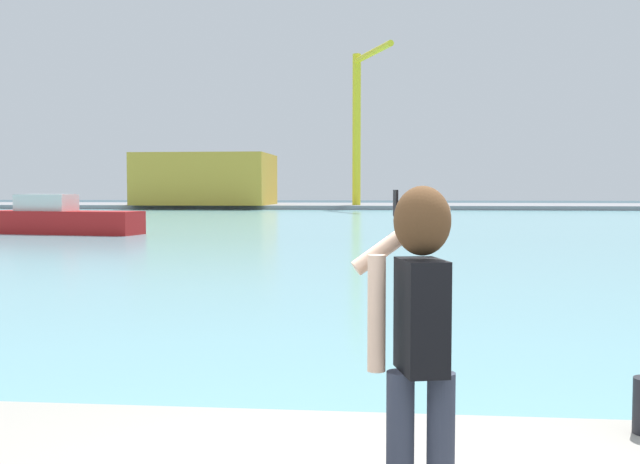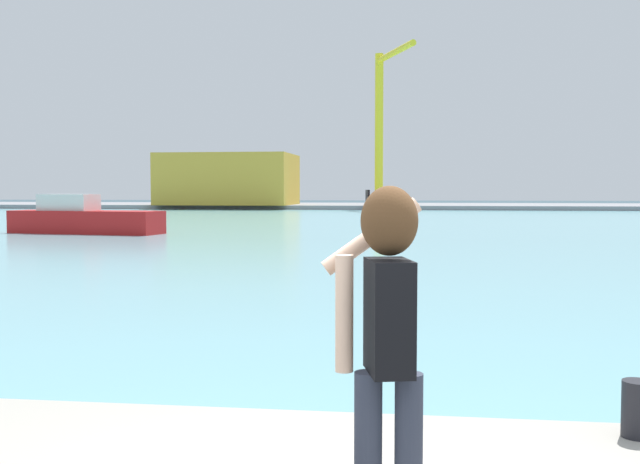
{
  "view_description": "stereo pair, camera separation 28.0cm",
  "coord_description": "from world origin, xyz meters",
  "px_view_note": "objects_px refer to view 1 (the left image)",
  "views": [
    {
      "loc": [
        0.1,
        -3.67,
        2.35
      ],
      "look_at": [
        -0.74,
        4.77,
        1.86
      ],
      "focal_mm": 41.74,
      "sensor_mm": 36.0,
      "label": 1
    },
    {
      "loc": [
        0.38,
        -3.64,
        2.35
      ],
      "look_at": [
        -0.74,
        4.77,
        1.86
      ],
      "focal_mm": 41.74,
      "sensor_mm": 36.0,
      "label": 2
    }
  ],
  "objects_px": {
    "person_photographer": "(419,323)",
    "warehouse_left": "(206,179)",
    "port_crane": "(360,113)",
    "boat_moored": "(61,219)"
  },
  "relations": [
    {
      "from": "person_photographer",
      "to": "warehouse_left",
      "type": "distance_m",
      "value": 89.42
    },
    {
      "from": "person_photographer",
      "to": "boat_moored",
      "type": "xyz_separation_m",
      "value": [
        -17.63,
        33.96,
        -0.9
      ]
    },
    {
      "from": "boat_moored",
      "to": "warehouse_left",
      "type": "distance_m",
      "value": 52.74
    },
    {
      "from": "boat_moored",
      "to": "warehouse_left",
      "type": "relative_size",
      "value": 0.54
    },
    {
      "from": "person_photographer",
      "to": "port_crane",
      "type": "height_order",
      "value": "port_crane"
    },
    {
      "from": "warehouse_left",
      "to": "port_crane",
      "type": "distance_m",
      "value": 20.65
    },
    {
      "from": "person_photographer",
      "to": "warehouse_left",
      "type": "relative_size",
      "value": 0.11
    },
    {
      "from": "person_photographer",
      "to": "port_crane",
      "type": "relative_size",
      "value": 0.1
    },
    {
      "from": "person_photographer",
      "to": "warehouse_left",
      "type": "xyz_separation_m",
      "value": [
        -23.27,
        86.32,
        1.93
      ]
    },
    {
      "from": "boat_moored",
      "to": "person_photographer",
      "type": "bearing_deg",
      "value": -53.19
    }
  ]
}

